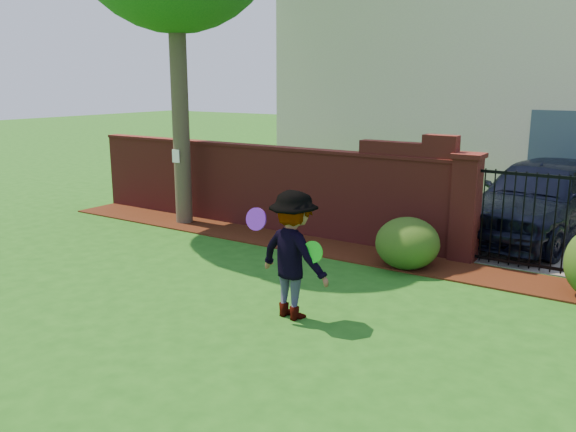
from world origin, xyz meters
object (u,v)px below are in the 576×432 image
Objects in this scene: car at (536,200)px; man at (291,255)px; frisbee_green at (313,252)px; frisbee_purple at (256,219)px.

car is 6.13m from man.
car reaches higher than frisbee_green.
man reaches higher than car.
man is 0.41m from frisbee_green.
car is 16.12× the size of frisbee_purple.
car is at bearing 76.26° from frisbee_green.
man is at bearing -95.65° from car.
frisbee_purple is 0.87m from frisbee_green.
man is 5.71× the size of frisbee_purple.
frisbee_green is (0.79, 0.10, -0.34)m from frisbee_purple.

